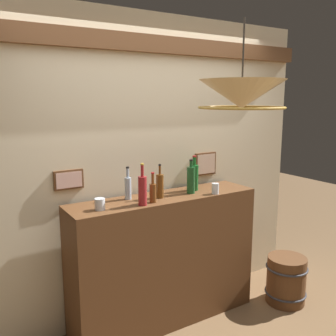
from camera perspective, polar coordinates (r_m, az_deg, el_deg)
The scene contains 12 objects.
panelled_rear_partition at distance 3.31m, azimuth -3.03°, elevation 1.06°, with size 3.33×0.15×2.63m.
bar_shelf_unit at distance 3.32m, azimuth -0.47°, elevation -13.76°, with size 1.65×0.41×1.12m, color brown.
liquor_bottle_vodka at distance 3.04m, azimuth -6.12°, elevation -2.90°, with size 0.05×0.05×0.27m.
liquor_bottle_rye at distance 3.06m, azimuth -1.25°, elevation -2.69°, with size 0.06×0.06×0.28m.
liquor_bottle_whiskey at distance 3.32m, azimuth 4.01°, elevation -1.33°, with size 0.07×0.07×0.31m.
liquor_bottle_mezcal at distance 2.94m, azimuth -2.33°, elevation -3.64°, with size 0.05×0.05×0.24m.
liquor_bottle_tequila at distance 3.21m, azimuth 3.51°, elevation -1.76°, with size 0.07×0.07×0.30m.
liquor_bottle_scotch at distance 2.86m, azimuth -3.91°, elevation -3.34°, with size 0.07×0.07×0.33m.
glass_tumbler_rocks at distance 3.23m, azimuth 7.22°, elevation -3.12°, with size 0.06×0.06×0.09m.
glass_tumbler_highball at distance 2.80m, azimuth -10.34°, elevation -5.43°, with size 0.08×0.08×0.09m.
pendant_lamp at distance 2.51m, azimuth 11.17°, elevation 10.84°, with size 0.57×0.57×0.56m.
wooden_barrel at distance 3.88m, azimuth 17.54°, elevation -15.92°, with size 0.39×0.39×0.45m.
Camera 1 is at (-1.58, -1.76, 1.93)m, focal length 40.02 mm.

